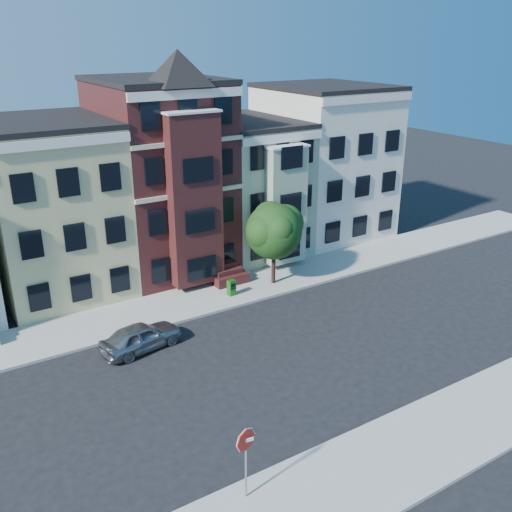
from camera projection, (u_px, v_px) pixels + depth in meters
ground at (287, 358)px, 27.84m from camera, size 120.00×120.00×0.00m
far_sidewalk at (210, 297)px, 34.12m from camera, size 60.00×4.00×0.15m
near_sidewalk at (409, 451)px, 21.51m from camera, size 60.00×4.00×0.15m
house_yellow at (53, 209)px, 33.97m from camera, size 7.00×9.00×10.00m
house_brown at (161, 178)px, 37.08m from camera, size 7.00×9.00×12.00m
house_green at (246, 187)px, 40.86m from camera, size 6.00×9.00×9.00m
house_cream at (323, 162)px, 43.97m from camera, size 8.00×9.00×11.00m
street_tree at (274, 235)px, 34.72m from camera, size 5.76×5.76×6.35m
parked_car at (141, 337)px, 28.34m from camera, size 4.37×2.33×1.41m
newspaper_box at (231, 288)px, 33.99m from camera, size 0.47×0.42×0.96m
stop_sign at (246, 459)px, 18.74m from camera, size 0.87×0.25×3.14m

